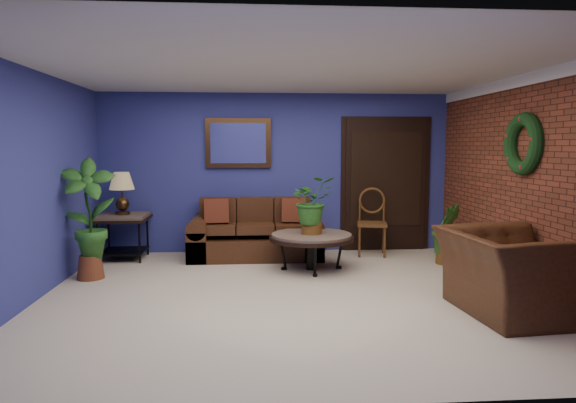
{
  "coord_description": "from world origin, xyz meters",
  "views": [
    {
      "loc": [
        -0.43,
        -5.61,
        1.67
      ],
      "look_at": [
        0.03,
        0.55,
        1.01
      ],
      "focal_mm": 32.0,
      "sensor_mm": 36.0,
      "label": 1
    }
  ],
  "objects": [
    {
      "name": "floor",
      "position": [
        0.0,
        0.0,
        0.0
      ],
      "size": [
        5.5,
        5.5,
        0.0
      ],
      "primitive_type": "plane",
      "color": "beige",
      "rests_on": "ground"
    },
    {
      "name": "wall_back",
      "position": [
        0.0,
        2.5,
        1.25
      ],
      "size": [
        5.5,
        0.04,
        2.5
      ],
      "primitive_type": "cube",
      "color": "navy",
      "rests_on": "ground"
    },
    {
      "name": "wall_left",
      "position": [
        -2.75,
        0.0,
        1.25
      ],
      "size": [
        0.04,
        5.0,
        2.5
      ],
      "primitive_type": "cube",
      "color": "navy",
      "rests_on": "ground"
    },
    {
      "name": "wall_right_brick",
      "position": [
        2.75,
        0.0,
        1.25
      ],
      "size": [
        0.04,
        5.0,
        2.5
      ],
      "primitive_type": "cube",
      "color": "brown",
      "rests_on": "ground"
    },
    {
      "name": "ceiling",
      "position": [
        0.0,
        0.0,
        2.5
      ],
      "size": [
        5.5,
        5.0,
        0.02
      ],
      "primitive_type": "cube",
      "color": "silver",
      "rests_on": "wall_back"
    },
    {
      "name": "crown_molding",
      "position": [
        2.72,
        0.0,
        2.43
      ],
      "size": [
        0.03,
        5.0,
        0.14
      ],
      "primitive_type": "cube",
      "color": "white",
      "rests_on": "wall_right_brick"
    },
    {
      "name": "wall_mirror",
      "position": [
        -0.6,
        2.46,
        1.72
      ],
      "size": [
        1.02,
        0.06,
        0.77
      ],
      "primitive_type": "cube",
      "color": "#482F18",
      "rests_on": "wall_back"
    },
    {
      "name": "closet_door",
      "position": [
        1.75,
        2.47,
        1.05
      ],
      "size": [
        1.44,
        0.06,
        2.18
      ],
      "primitive_type": "cube",
      "color": "black",
      "rests_on": "wall_back"
    },
    {
      "name": "wreath",
      "position": [
        2.69,
        0.05,
        1.7
      ],
      "size": [
        0.16,
        0.72,
        0.72
      ],
      "primitive_type": "torus",
      "rotation": [
        0.0,
        1.57,
        0.0
      ],
      "color": "black",
      "rests_on": "wall_right_brick"
    },
    {
      "name": "sofa",
      "position": [
        -0.35,
        2.07,
        0.29
      ],
      "size": [
        1.98,
        0.86,
        0.89
      ],
      "color": "#412212",
      "rests_on": "ground"
    },
    {
      "name": "coffee_table",
      "position": [
        0.4,
        1.2,
        0.43
      ],
      "size": [
        1.15,
        1.15,
        0.49
      ],
      "rotation": [
        0.0,
        0.0,
        0.29
      ],
      "color": "#524C47",
      "rests_on": "ground"
    },
    {
      "name": "end_table",
      "position": [
        -2.3,
        2.05,
        0.52
      ],
      "size": [
        0.73,
        0.73,
        0.67
      ],
      "color": "#524C47",
      "rests_on": "ground"
    },
    {
      "name": "table_lamp",
      "position": [
        -2.3,
        2.05,
        1.06
      ],
      "size": [
        0.36,
        0.36,
        0.6
      ],
      "color": "#482F18",
      "rests_on": "end_table"
    },
    {
      "name": "side_chair",
      "position": [
        1.46,
        2.12,
        0.58
      ],
      "size": [
        0.52,
        0.52,
        1.03
      ],
      "rotation": [
        0.0,
        0.0,
        -0.21
      ],
      "color": "brown",
      "rests_on": "ground"
    },
    {
      "name": "armchair",
      "position": [
        2.15,
        -0.81,
        0.42
      ],
      "size": [
        1.23,
        1.38,
        0.83
      ],
      "primitive_type": "imported",
      "rotation": [
        0.0,
        0.0,
        1.66
      ],
      "color": "#412212",
      "rests_on": "ground"
    },
    {
      "name": "coffee_plant",
      "position": [
        0.4,
        1.2,
        0.92
      ],
      "size": [
        0.71,
        0.65,
        0.78
      ],
      "color": "brown",
      "rests_on": "coffee_table"
    },
    {
      "name": "floor_plant",
      "position": [
        2.35,
        1.39,
        0.46
      ],
      "size": [
        0.41,
        0.34,
        0.87
      ],
      "color": "brown",
      "rests_on": "ground"
    },
    {
      "name": "tall_plant",
      "position": [
        -2.45,
        0.93,
        0.83
      ],
      "size": [
        0.76,
        0.59,
        1.53
      ],
      "color": "brown",
      "rests_on": "ground"
    }
  ]
}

